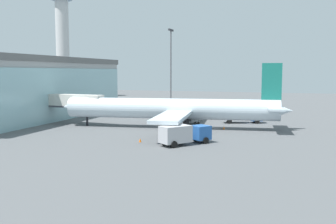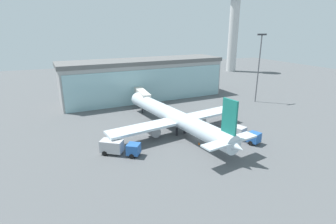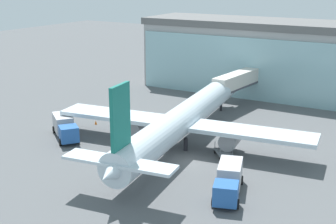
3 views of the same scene
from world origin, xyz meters
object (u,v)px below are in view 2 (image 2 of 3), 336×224
(safety_cone_nose, at_px, (199,143))
(airplane, at_px, (175,117))
(control_tower, at_px, (234,25))
(catering_truck, at_px, (119,147))
(jet_bridge, at_px, (141,94))
(fuel_truck, at_px, (241,133))
(apron_light_mast, at_px, (259,63))
(safety_cone_wingtip, at_px, (111,140))
(baggage_cart, at_px, (201,127))

(safety_cone_nose, bearing_deg, airplane, 99.03)
(control_tower, bearing_deg, catering_truck, -137.38)
(jet_bridge, bearing_deg, catering_truck, 158.55)
(jet_bridge, relative_size, safety_cone_nose, 26.29)
(jet_bridge, relative_size, airplane, 0.36)
(fuel_truck, bearing_deg, catering_truck, -117.66)
(control_tower, height_order, fuel_truck, control_tower)
(control_tower, bearing_deg, apron_light_mast, -119.59)
(control_tower, relative_size, safety_cone_wingtip, 74.34)
(airplane, bearing_deg, apron_light_mast, -78.69)
(jet_bridge, xyz_separation_m, safety_cone_nose, (2.61, -28.78, -3.86))
(jet_bridge, height_order, apron_light_mast, apron_light_mast)
(catering_truck, xyz_separation_m, safety_cone_nose, (15.59, -2.23, -1.19))
(catering_truck, relative_size, fuel_truck, 0.94)
(airplane, relative_size, catering_truck, 5.57)
(baggage_cart, distance_m, safety_cone_wingtip, 20.57)
(jet_bridge, bearing_deg, control_tower, -50.48)
(airplane, distance_m, safety_cone_nose, 8.92)
(airplane, xyz_separation_m, safety_cone_nose, (1.32, -8.29, -3.02))
(fuel_truck, height_order, safety_cone_nose, fuel_truck)
(fuel_truck, xyz_separation_m, safety_cone_wingtip, (-25.04, 9.85, -1.19))
(apron_light_mast, xyz_separation_m, safety_cone_nose, (-32.45, -20.73, -11.81))
(fuel_truck, bearing_deg, airplane, -151.80)
(control_tower, xyz_separation_m, safety_cone_nose, (-63.04, -74.60, -23.16))
(control_tower, xyz_separation_m, safety_cone_wingtip, (-78.81, -66.11, -23.16))
(fuel_truck, height_order, baggage_cart, fuel_truck)
(baggage_cart, bearing_deg, fuel_truck, 165.78)
(safety_cone_wingtip, bearing_deg, fuel_truck, -21.47)
(airplane, relative_size, safety_cone_wingtip, 72.74)
(airplane, xyz_separation_m, safety_cone_wingtip, (-14.45, 0.19, -3.02))
(jet_bridge, xyz_separation_m, airplane, (1.29, -20.49, -0.84))
(control_tower, distance_m, fuel_truck, 95.63)
(control_tower, xyz_separation_m, airplane, (-64.36, -66.31, -20.15))
(jet_bridge, height_order, control_tower, control_tower)
(fuel_truck, distance_m, baggage_cart, 9.60)
(apron_light_mast, relative_size, airplane, 0.52)
(apron_light_mast, distance_m, safety_cone_wingtip, 51.14)
(jet_bridge, relative_size, safety_cone_wingtip, 26.29)
(apron_light_mast, distance_m, airplane, 37.05)
(airplane, height_order, safety_cone_wingtip, airplane)
(apron_light_mast, height_order, baggage_cart, apron_light_mast)
(control_tower, bearing_deg, fuel_truck, -125.30)
(control_tower, distance_m, baggage_cart, 92.13)
(control_tower, bearing_deg, safety_cone_wingtip, -140.01)
(apron_light_mast, bearing_deg, fuel_truck, -136.39)
(apron_light_mast, height_order, safety_cone_wingtip, apron_light_mast)
(catering_truck, bearing_deg, airplane, 59.30)
(fuel_truck, bearing_deg, control_tower, 125.28)
(fuel_truck, bearing_deg, baggage_cart, -171.17)
(apron_light_mast, xyz_separation_m, catering_truck, (-48.04, -18.50, -10.62))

